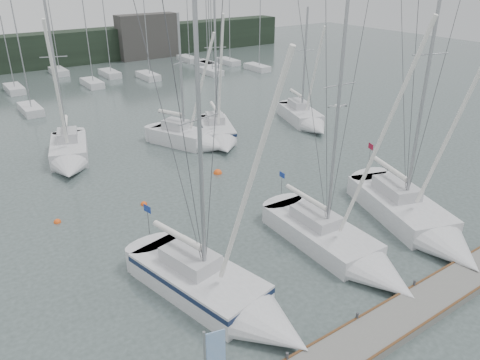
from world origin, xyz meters
name	(u,v)px	position (x,y,z in m)	size (l,w,h in m)	color
ground	(324,266)	(0.00, 0.00, 0.00)	(160.00, 160.00, 0.00)	#404E4B
dock	(403,316)	(0.00, -5.00, 0.20)	(24.00, 2.00, 0.40)	slate
far_treeline	(31,52)	(0.00, 62.00, 2.50)	(90.00, 4.00, 5.00)	black
far_building_right	(148,36)	(18.00, 60.00, 3.50)	(10.00, 3.00, 7.00)	#3B3936
mast_forest	(49,88)	(-1.91, 46.01, 0.48)	(57.67, 25.39, 14.79)	silver
sailboat_near_left	(227,297)	(-6.05, 0.17, 0.63)	(5.10, 10.56, 14.92)	silver
sailboat_near_center	(348,252)	(1.38, -0.37, 0.52)	(3.41, 10.60, 15.62)	silver
sailboat_near_right	(422,224)	(7.00, -0.89, 0.61)	(6.45, 11.19, 17.11)	silver
sailboat_mid_b	(69,157)	(-6.79, 21.55, 0.64)	(5.08, 8.67, 13.66)	silver
sailboat_mid_c	(194,140)	(3.24, 19.36, 0.63)	(5.39, 7.74, 11.82)	silver
sailboat_mid_d	(219,135)	(5.72, 19.11, 0.62)	(5.61, 8.66, 13.47)	silver
sailboat_mid_e	(306,120)	(15.12, 17.99, 0.59)	(5.18, 8.88, 11.75)	silver
buoy_a	(144,204)	(-4.88, 11.87, 0.00)	(0.43, 0.43, 0.43)	#FB5616
buoy_b	(218,173)	(1.85, 13.32, 0.00)	(0.65, 0.65, 0.65)	#FB5616
buoy_c	(57,222)	(-10.24, 12.76, 0.00)	(0.45, 0.45, 0.45)	#FB5616
seagull	(337,106)	(2.57, 2.45, 7.68)	(0.99, 0.49, 0.20)	silver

